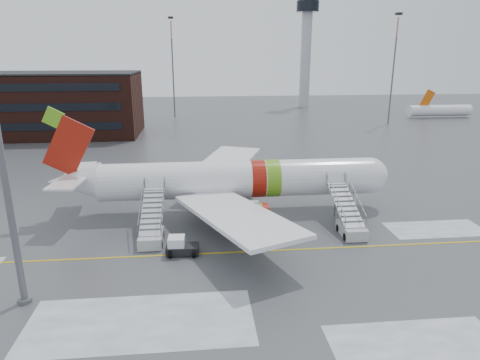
{
  "coord_description": "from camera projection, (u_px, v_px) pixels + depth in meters",
  "views": [
    {
      "loc": [
        -2.12,
        -33.35,
        16.08
      ],
      "look_at": [
        1.83,
        6.65,
        4.0
      ],
      "focal_mm": 32.0,
      "sensor_mm": 36.0,
      "label": 1
    }
  ],
  "objects": [
    {
      "name": "ground",
      "position": [
        226.0,
        247.0,
        36.61
      ],
      "size": [
        260.0,
        260.0,
        0.0
      ],
      "primitive_type": "plane",
      "color": "#494C4F",
      "rests_on": "ground"
    },
    {
      "name": "airliner",
      "position": [
        229.0,
        180.0,
        43.95
      ],
      "size": [
        35.03,
        32.97,
        11.18
      ],
      "color": "white",
      "rests_on": "ground"
    },
    {
      "name": "airstair_fwd",
      "position": [
        349.0,
        222.0,
        39.4
      ],
      "size": [
        2.05,
        7.7,
        3.48
      ],
      "color": "#ABACB2",
      "rests_on": "ground"
    },
    {
      "name": "airstair_aft",
      "position": [
        152.0,
        229.0,
        37.71
      ],
      "size": [
        2.05,
        7.7,
        3.48
      ],
      "color": "#B1B3B9",
      "rests_on": "ground"
    },
    {
      "name": "pushback_tug",
      "position": [
        180.0,
        246.0,
        35.26
      ],
      "size": [
        2.73,
        2.1,
        1.52
      ],
      "color": "black",
      "rests_on": "ground"
    },
    {
      "name": "control_tower",
      "position": [
        306.0,
        42.0,
        124.58
      ],
      "size": [
        6.4,
        6.4,
        30.0
      ],
      "color": "#B2B5BA",
      "rests_on": "ground"
    },
    {
      "name": "light_mast_far_ne",
      "position": [
        394.0,
        62.0,
        95.67
      ],
      "size": [
        1.2,
        1.2,
        24.25
      ],
      "color": "#595B60",
      "rests_on": "ground"
    },
    {
      "name": "light_mast_far_n",
      "position": [
        173.0,
        61.0,
        106.21
      ],
      "size": [
        1.2,
        1.2,
        24.25
      ],
      "color": "#595B60",
      "rests_on": "ground"
    },
    {
      "name": "distant_aircraft",
      "position": [
        466.0,
        121.0,
        103.49
      ],
      "size": [
        35.0,
        18.0,
        8.0
      ],
      "primitive_type": null,
      "color": "#D8590C",
      "rests_on": "ground"
    }
  ]
}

